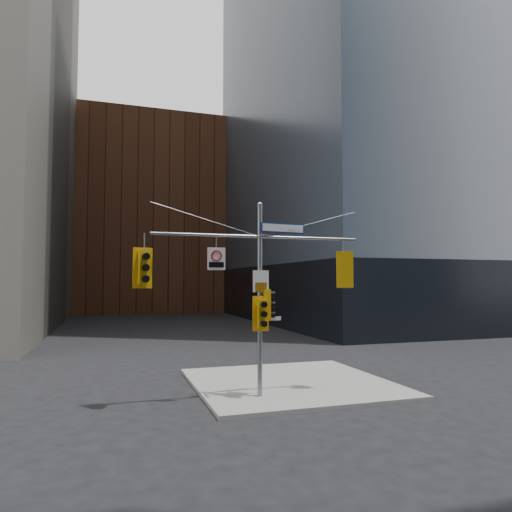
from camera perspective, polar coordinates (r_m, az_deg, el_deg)
ground at (r=15.63m, az=2.90°, el=-19.28°), size 160.00×160.00×0.00m
sidewalk_corner at (r=19.93m, az=4.31°, el=-15.53°), size 8.00×8.00×0.15m
podium_ne at (r=56.83m, az=18.24°, el=-4.41°), size 36.40×36.40×6.00m
brick_midrise at (r=72.91m, az=-13.39°, el=4.48°), size 26.00×20.00×28.00m
signal_assembly at (r=16.90m, az=0.49°, el=-2.91°), size 8.00×0.80×7.30m
traffic_light_west_arm at (r=16.12m, az=-13.82°, el=-1.44°), size 0.67×0.60×1.42m
traffic_light_east_arm at (r=18.28m, az=10.83°, el=-1.68°), size 0.68×0.59×1.43m
traffic_light_pole_side at (r=17.02m, az=1.54°, el=-6.09°), size 0.48×0.41×1.12m
traffic_light_pole_front at (r=16.69m, az=0.78°, el=-7.23°), size 0.61×0.48×1.29m
street_sign_blade at (r=17.33m, az=3.40°, el=3.49°), size 1.84×0.30×0.36m
regulatory_sign_arm at (r=16.46m, az=-4.97°, el=-0.25°), size 0.65×0.11×0.81m
regulatory_sign_pole at (r=16.79m, az=0.61°, el=-3.25°), size 0.61×0.06×0.80m
street_blade_ew at (r=17.11m, az=1.93°, el=-7.82°), size 0.74×0.06×0.15m
street_blade_ns at (r=17.39m, az=0.02°, el=-7.77°), size 0.04×0.80×0.16m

